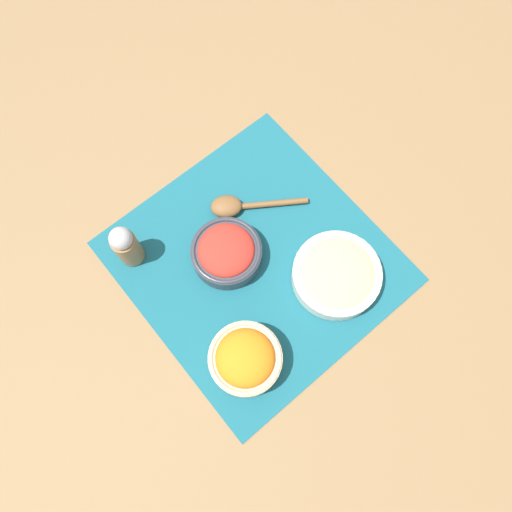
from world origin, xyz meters
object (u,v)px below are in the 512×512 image
at_px(wooden_spoon, 236,206).
at_px(pepper_shaker, 126,245).
at_px(carrot_bowl, 245,359).
at_px(cucumber_bowl, 337,274).
at_px(tomato_bowl, 226,252).

height_order(wooden_spoon, pepper_shaker, pepper_shaker).
xyz_separation_m(carrot_bowl, cucumber_bowl, (-0.01, 0.23, -0.01)).
xyz_separation_m(cucumber_bowl, pepper_shaker, (-0.29, -0.27, 0.03)).
bearing_deg(wooden_spoon, tomato_bowl, -48.65).
relative_size(tomato_bowl, pepper_shaker, 1.15).
relative_size(tomato_bowl, cucumber_bowl, 0.81).
distance_m(carrot_bowl, pepper_shaker, 0.30).
height_order(carrot_bowl, pepper_shaker, pepper_shaker).
bearing_deg(wooden_spoon, pepper_shaker, -103.22).
height_order(tomato_bowl, cucumber_bowl, tomato_bowl).
bearing_deg(pepper_shaker, tomato_bowl, 49.24).
distance_m(wooden_spoon, pepper_shaker, 0.23).
bearing_deg(tomato_bowl, pepper_shaker, -130.76).
distance_m(tomato_bowl, cucumber_bowl, 0.21).
height_order(tomato_bowl, wooden_spoon, tomato_bowl).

